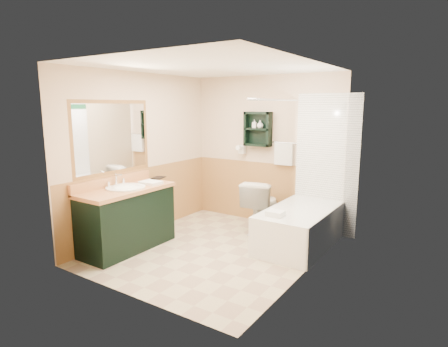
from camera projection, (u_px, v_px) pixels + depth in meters
The scene contains 25 objects.
floor at pixel (213, 249), 5.08m from camera, with size 3.00×3.00×0.00m, color #C1B38C.
back_wall at pixel (266, 150), 6.11m from camera, with size 2.60×0.04×2.40m, color #F7E1C1.
left_wall at pixel (140, 155), 5.58m from camera, with size 0.04×3.00×2.40m, color #F7E1C1.
right_wall at pixel (310, 172), 4.15m from camera, with size 0.04×3.00×2.40m, color #F7E1C1.
ceiling at pixel (212, 65), 4.64m from camera, with size 2.60×3.00×0.04m, color white.
wainscot_left at pixel (144, 201), 5.68m from camera, with size 2.98×2.98×1.00m, color tan, non-canonical shape.
wainscot_back at pixel (264, 192), 6.21m from camera, with size 2.58×2.58×1.00m, color tan, non-canonical shape.
mirror_frame at pixel (112, 137), 5.04m from camera, with size 1.30×1.30×1.00m, color brown, non-canonical shape.
mirror_glass at pixel (113, 137), 5.04m from camera, with size 1.20×1.20×0.90m, color white, non-canonical shape.
tile_right at pixel (328, 174), 4.82m from camera, with size 1.50×1.50×2.10m, color white, non-canonical shape.
tile_back at pixel (326, 165), 5.55m from camera, with size 0.95×0.95×2.10m, color white, non-canonical shape.
tile_accent at pixel (330, 108), 4.67m from camera, with size 1.50×1.50×0.10m, color #124022, non-canonical shape.
wall_shelf at pixel (258, 129), 6.01m from camera, with size 0.45×0.15×0.55m, color black.
hair_dryer at pixel (242, 149), 6.26m from camera, with size 0.10×0.24×0.18m, color white, non-canonical shape.
towel_bar at pixel (284, 143), 5.84m from camera, with size 0.40×0.06×0.40m, color silver, non-canonical shape.
curtain_rod at pixel (276, 100), 5.05m from camera, with size 0.03×0.03×1.60m, color silver.
shower_curtain at pixel (280, 160), 5.35m from camera, with size 1.05×1.05×1.70m, color beige, non-canonical shape.
vanity at pixel (127, 219), 5.05m from camera, with size 0.59×1.33×0.84m, color black.
bathtub at pixel (300, 227), 5.18m from camera, with size 0.79×1.50×0.53m, color white.
toilet at pixel (261, 206), 5.78m from camera, with size 0.45×0.81×0.79m, color white.
counter_towel at pixel (151, 183), 5.22m from camera, with size 0.28×0.22×0.04m, color silver.
vanity_book at pixel (154, 171), 5.62m from camera, with size 0.16×0.02×0.21m, color black.
tub_towel at pixel (275, 213), 4.78m from camera, with size 0.21×0.18×0.07m, color silver.
soap_bottle_a at pixel (254, 126), 6.03m from camera, with size 0.06×0.14×0.06m, color white.
soap_bottle_b at pixel (260, 125), 5.97m from camera, with size 0.10×0.13×0.10m, color white.
Camera 1 is at (2.76, -3.94, 1.93)m, focal length 30.00 mm.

